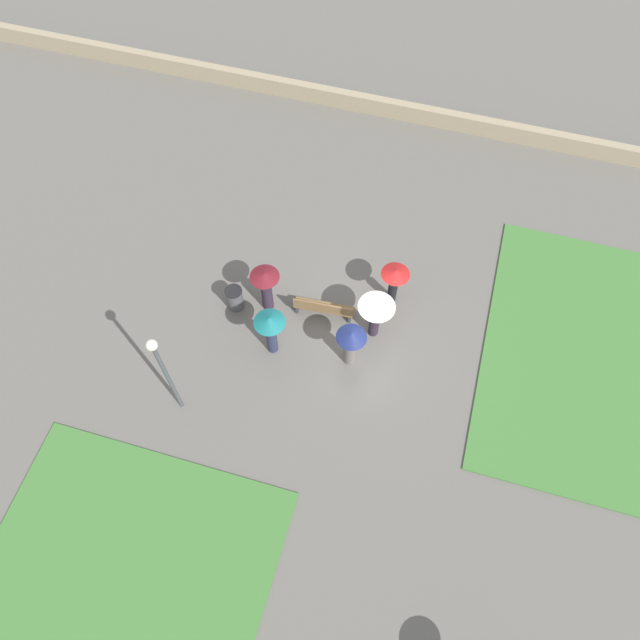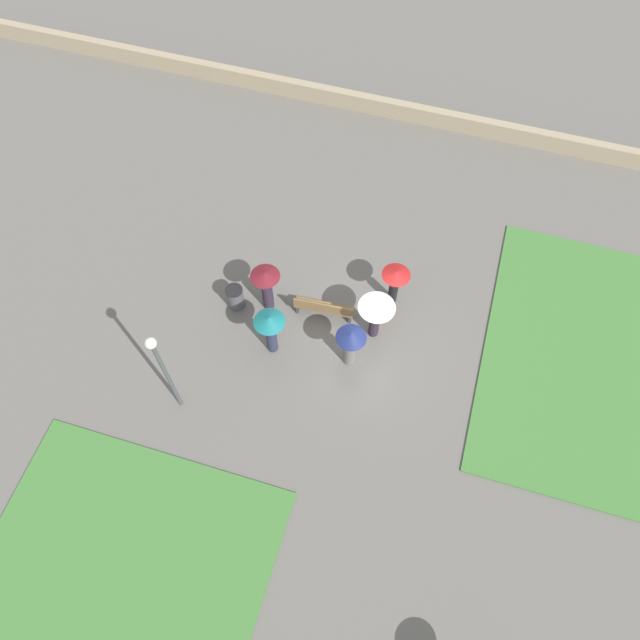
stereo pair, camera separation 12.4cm
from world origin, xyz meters
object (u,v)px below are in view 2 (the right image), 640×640
at_px(crowd_person_teal, 270,327).
at_px(crowd_person_red, 395,281).
at_px(crowd_person_maroon, 266,285).
at_px(crowd_person_navy, 351,342).
at_px(lamp_post, 162,366).
at_px(trash_bin, 235,297).
at_px(park_bench, 324,308).
at_px(crowd_person_white, 376,310).

xyz_separation_m(crowd_person_teal, crowd_person_red, (-3.29, -2.91, -0.15)).
distance_m(crowd_person_maroon, crowd_person_red, 4.19).
bearing_deg(crowd_person_red, crowd_person_teal, 4.46).
xyz_separation_m(crowd_person_maroon, crowd_person_navy, (-3.16, 1.21, -0.04)).
distance_m(lamp_post, crowd_person_teal, 3.67).
height_order(trash_bin, crowd_person_teal, crowd_person_teal).
relative_size(park_bench, crowd_person_maroon, 1.04).
bearing_deg(lamp_post, park_bench, -127.78).
height_order(crowd_person_navy, crowd_person_teal, crowd_person_teal).
xyz_separation_m(crowd_person_teal, crowd_person_white, (-3.00, -1.50, 0.10)).
bearing_deg(trash_bin, lamp_post, 84.19).
relative_size(crowd_person_navy, crowd_person_red, 1.04).
relative_size(park_bench, trash_bin, 2.19).
relative_size(park_bench, crowd_person_red, 1.16).
bearing_deg(crowd_person_navy, crowd_person_maroon, 106.92).
height_order(crowd_person_maroon, crowd_person_red, crowd_person_maroon).
relative_size(crowd_person_maroon, crowd_person_white, 1.02).
xyz_separation_m(lamp_post, crowd_person_navy, (-4.62, -2.97, -1.51)).
height_order(crowd_person_navy, crowd_person_white, crowd_person_white).
bearing_deg(crowd_person_white, crowd_person_teal, 133.56).
bearing_deg(crowd_person_navy, crowd_person_teal, 134.70).
relative_size(crowd_person_teal, crowd_person_red, 1.13).
xyz_separation_m(park_bench, crowd_person_red, (-2.05, -1.25, 0.75)).
relative_size(crowd_person_maroon, crowd_person_teal, 0.99).
bearing_deg(crowd_person_maroon, crowd_person_red, -102.99).
relative_size(crowd_person_navy, crowd_person_white, 0.94).
bearing_deg(crowd_person_white, trash_bin, 110.35).
distance_m(crowd_person_maroon, crowd_person_white, 3.66).
distance_m(trash_bin, crowd_person_navy, 4.39).
bearing_deg(crowd_person_white, crowd_person_maroon, 106.77).
bearing_deg(crowd_person_maroon, trash_bin, 72.88).
bearing_deg(trash_bin, crowd_person_teal, 144.59).
distance_m(park_bench, crowd_person_teal, 2.26).
xyz_separation_m(park_bench, crowd_person_maroon, (1.90, 0.15, 0.77)).
distance_m(crowd_person_navy, crowd_person_red, 2.72).
xyz_separation_m(crowd_person_navy, crowd_person_teal, (2.50, 0.30, 0.16)).
bearing_deg(crowd_person_red, crowd_person_navy, 36.24).
distance_m(crowd_person_navy, crowd_person_teal, 2.53).
xyz_separation_m(crowd_person_red, crowd_person_white, (0.29, 1.41, 0.25)).
bearing_deg(crowd_person_teal, crowd_person_red, -55.87).
distance_m(crowd_person_navy, crowd_person_white, 1.32).
relative_size(lamp_post, crowd_person_white, 2.20).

